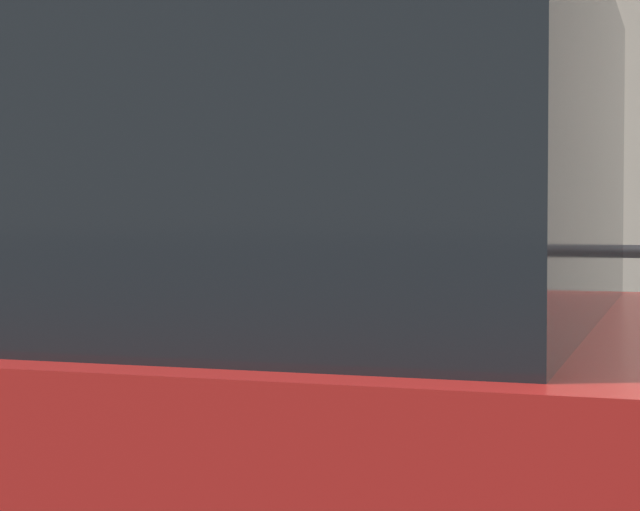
% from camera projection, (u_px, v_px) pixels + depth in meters
% --- Properties ---
extents(parking_meter, '(0.16, 0.17, 1.49)m').
position_uv_depth(parking_meter, '(386.00, 262.00, 3.73)').
color(parking_meter, slate).
rests_on(parking_meter, sidewalk_curb).
extents(pedestrian_at_meter, '(0.66, 0.53, 1.74)m').
position_uv_depth(pedestrian_at_meter, '(206.00, 275.00, 4.00)').
color(pedestrian_at_meter, black).
rests_on(pedestrian_at_meter, sidewalk_curb).
extents(parked_hatchback_red, '(4.03, 1.84, 1.81)m').
position_uv_depth(parked_hatchback_red, '(141.00, 419.00, 2.34)').
color(parked_hatchback_red, maroon).
rests_on(parked_hatchback_red, ground).
extents(background_railing, '(24.06, 0.06, 1.08)m').
position_uv_depth(background_railing, '(541.00, 310.00, 5.19)').
color(background_railing, black).
rests_on(background_railing, sidewalk_curb).
extents(backdrop_wall, '(32.00, 0.50, 3.49)m').
position_uv_depth(backdrop_wall, '(584.00, 160.00, 7.90)').
color(backdrop_wall, gray).
rests_on(backdrop_wall, ground).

